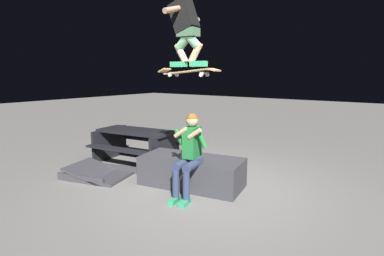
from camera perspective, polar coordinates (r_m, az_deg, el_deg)
The scene contains 7 objects.
ground_plane at distance 5.40m, azimuth 2.91°, elevation -11.19°, with size 40.00×40.00×0.00m, color slate.
ledge_box_main at distance 5.41m, azimuth -0.08°, elevation -8.23°, with size 1.80×0.80×0.51m, color #38383D.
person_sitting_on_ledge at distance 4.80m, azimuth -0.55°, elevation -4.42°, with size 0.60×0.78×1.35m.
skateboard at distance 4.63m, azimuth -0.71°, elevation 10.65°, with size 1.03×0.26×0.13m.
skater_airborne at distance 4.72m, azimuth -1.34°, elevation 19.02°, with size 0.62×0.89×1.12m.
kicker_ramp at distance 6.17m, azimuth -17.31°, elevation -8.37°, with size 1.32×1.13×0.31m.
picnic_table_back at distance 6.84m, azimuth -10.60°, elevation -2.41°, with size 1.88×1.58×0.75m.
Camera 1 is at (-2.73, 4.22, 1.96)m, focal length 28.09 mm.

